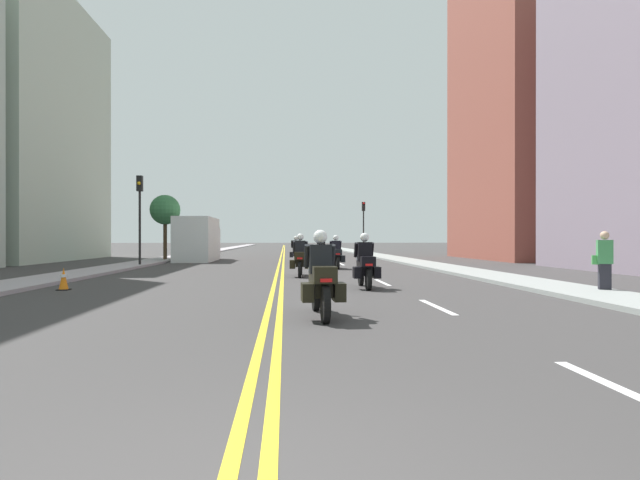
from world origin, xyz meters
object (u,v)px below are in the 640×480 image
object	(u,v)px
motorcycle_4	(296,252)
parked_truck	(199,241)
motorcycle_3	(336,255)
pedestrian_0	(604,262)
motorcycle_5	(321,250)
street_tree_0	(165,210)
traffic_light_near	(140,204)
motorcycle_0	(321,282)
motorcycle_1	(365,266)
traffic_light_far	(364,218)
motorcycle_2	(300,259)
traffic_cone_0	(64,279)

from	to	relation	value
motorcycle_4	parked_truck	bearing A→B (deg)	149.51
motorcycle_3	pedestrian_0	bearing A→B (deg)	-64.05
motorcycle_5	parked_truck	world-z (taller)	parked_truck
motorcycle_3	street_tree_0	distance (m)	14.00
traffic_light_near	motorcycle_0	bearing A→B (deg)	-64.98
motorcycle_0	motorcycle_1	bearing A→B (deg)	70.15
motorcycle_3	traffic_light_far	world-z (taller)	traffic_light_far
motorcycle_1	motorcycle_3	distance (m)	9.69
motorcycle_0	motorcycle_2	bearing A→B (deg)	87.85
traffic_cone_0	traffic_light_far	size ratio (longest dim) A/B	0.13
motorcycle_0	motorcycle_2	size ratio (longest dim) A/B	0.99
motorcycle_2	street_tree_0	distance (m)	16.63
motorcycle_1	traffic_cone_0	xyz separation A→B (m)	(-8.52, 0.07, -0.34)
motorcycle_1	motorcycle_2	distance (m)	5.06
pedestrian_0	street_tree_0	size ratio (longest dim) A/B	0.38
motorcycle_3	street_tree_0	bearing A→B (deg)	137.18
motorcycle_3	motorcycle_4	world-z (taller)	motorcycle_3
motorcycle_0	street_tree_0	size ratio (longest dim) A/B	0.51
traffic_light_near	pedestrian_0	size ratio (longest dim) A/B	2.86
motorcycle_2	traffic_cone_0	xyz separation A→B (m)	(-6.77, -4.68, -0.35)
traffic_light_far	motorcycle_2	bearing A→B (deg)	-104.08
motorcycle_5	motorcycle_2	bearing A→B (deg)	-98.80
motorcycle_5	motorcycle_0	bearing A→B (deg)	-95.93
traffic_light_near	pedestrian_0	xyz separation A→B (m)	(15.78, -13.97, -2.39)
parked_truck	motorcycle_5	bearing A→B (deg)	11.15
pedestrian_0	street_tree_0	xyz separation A→B (m)	(-16.09, 20.80, 2.44)
motorcycle_3	motorcycle_4	xyz separation A→B (m)	(-1.80, 5.72, 0.01)
motorcycle_3	parked_truck	world-z (taller)	parked_truck
traffic_cone_0	motorcycle_5	bearing A→B (deg)	67.07
parked_truck	motorcycle_4	bearing A→B (deg)	-30.33
motorcycle_2	traffic_light_far	bearing A→B (deg)	79.13
motorcycle_3	traffic_cone_0	world-z (taller)	motorcycle_3
motorcycle_0	traffic_light_far	xyz separation A→B (m)	(6.37, 35.82, 2.63)
motorcycle_5	street_tree_0	distance (m)	10.81
motorcycle_4	motorcycle_5	xyz separation A→B (m)	(1.90, 5.31, -0.02)
motorcycle_4	traffic_light_near	distance (m)	9.15
motorcycle_0	traffic_light_far	distance (m)	36.48
motorcycle_2	motorcycle_5	world-z (taller)	motorcycle_2
traffic_cone_0	pedestrian_0	distance (m)	14.65
motorcycle_4	traffic_light_near	xyz separation A→B (m)	(-8.11, -3.36, 2.58)
motorcycle_0	parked_truck	bearing A→B (deg)	101.91
motorcycle_5	motorcycle_4	bearing A→B (deg)	-111.44
motorcycle_2	traffic_light_near	xyz separation A→B (m)	(-8.05, 7.30, 2.58)
parked_truck	street_tree_0	bearing A→B (deg)	-173.99
motorcycle_4	parked_truck	world-z (taller)	parked_truck
traffic_light_far	street_tree_0	xyz separation A→B (m)	(-14.80, -11.58, 0.00)
motorcycle_1	traffic_light_near	world-z (taller)	traffic_light_near
motorcycle_1	parked_truck	size ratio (longest dim) A/B	0.32
motorcycle_1	traffic_light_near	bearing A→B (deg)	129.46
traffic_light_far	motorcycle_3	bearing A→B (deg)	-102.43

